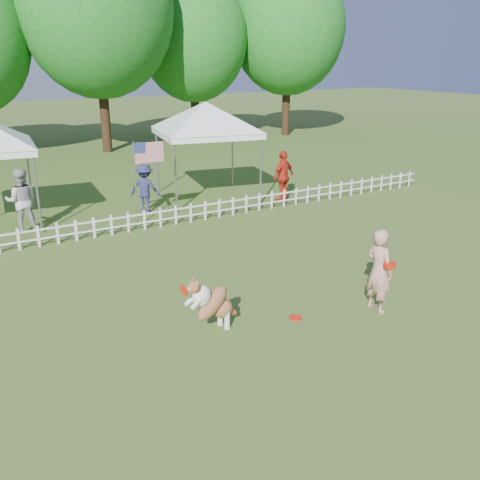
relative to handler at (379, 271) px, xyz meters
The scene contains 13 objects.
ground 2.07m from the handler, 168.51° to the left, with size 120.00×120.00×0.00m, color #2E561B.
picket_fence 7.62m from the handler, 104.05° to the left, with size 22.00×0.08×0.60m, color silver, non-canonical shape.
handler is the anchor object (origin of this frame).
dog 3.36m from the handler, 164.63° to the left, with size 1.12×0.37×1.15m, color brown, non-canonical shape.
frisbee_on_turf 1.89m from the handler, 162.40° to the left, with size 0.26×0.26×0.02m, color red.
canopy_tent_right 9.91m from the handler, 82.88° to the left, with size 3.21×3.21×3.32m, color white, non-canonical shape.
flag_pole 8.08m from the handler, 105.45° to the left, with size 0.98×0.10×2.55m, color gray, non-canonical shape.
spectator_a 10.38m from the handler, 119.88° to the left, with size 0.90×0.70×1.85m, color #ACABB0.
spectator_b 9.26m from the handler, 98.44° to the left, with size 1.03×0.59×1.59m, color #22264A.
spectator_c 8.65m from the handler, 67.66° to the left, with size 1.05×0.44×1.78m, color red.
tree_center_right 22.09m from the handler, 86.91° to the left, with size 7.60×7.60×12.60m, color #1C601B, non-canonical shape.
tree_right 24.36m from the handler, 72.63° to the left, with size 6.20×6.20×10.40m, color #1C601B, non-canonical shape.
tree_far_right 25.98m from the handler, 58.98° to the left, with size 7.00×7.00×11.40m, color #1C601B, non-canonical shape.
Camera 1 is at (-5.47, -7.39, 4.85)m, focal length 40.00 mm.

